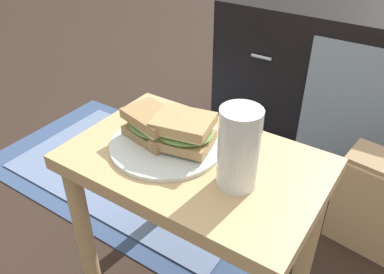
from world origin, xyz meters
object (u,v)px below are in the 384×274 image
Objects in this scene: sandwich_front at (151,126)px; beer_glass at (239,150)px; plate at (168,144)px; tv_cabinet at (344,81)px; paper_bag at (378,205)px; sandwich_back at (183,131)px.

sandwich_front is 0.90× the size of beer_glass.
beer_glass is (0.19, -0.03, 0.07)m from plate.
tv_cabinet is at bearing 77.94° from sandwich_front.
tv_cabinet is at bearing 91.60° from beer_glass.
sandwich_front is (-0.20, -0.95, 0.21)m from tv_cabinet.
paper_bag is at bearing 45.58° from plate.
sandwich_back is at bearing -132.13° from paper_bag.
tv_cabinet is 3.71× the size of plate.
tv_cabinet is 1.00m from sandwich_front.
tv_cabinet is 6.30× the size of sandwich_back.
beer_glass is (0.15, -0.03, 0.03)m from sandwich_back.
plate is 1.70× the size of sandwich_back.
tv_cabinet is at bearing 82.45° from sandwich_back.
tv_cabinet is 0.97m from sandwich_back.
sandwich_back reaches higher than plate.
sandwich_back is at bearing 9.59° from plate.
sandwich_front is 0.23m from beer_glass.
sandwich_front is at bearing -170.41° from sandwich_back.
tv_cabinet reaches higher than sandwich_front.
tv_cabinet reaches higher than sandwich_back.
beer_glass reaches higher than plate.
sandwich_back is 0.16m from beer_glass.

